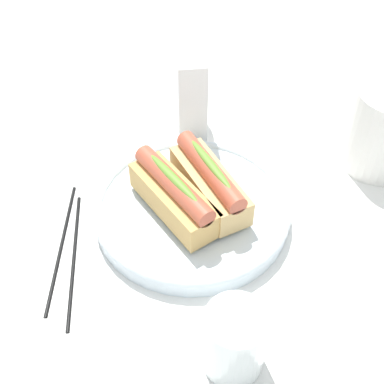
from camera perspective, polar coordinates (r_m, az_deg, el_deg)
ground_plane at (r=0.72m, az=1.50°, el=-3.34°), size 2.40×2.40×0.00m
serving_bowl at (r=0.72m, az=0.00°, el=-1.89°), size 0.27×0.27×0.03m
hotdog_front at (r=0.68m, az=-2.04°, el=-0.33°), size 0.16×0.09×0.06m
hotdog_back at (r=0.70m, az=1.99°, el=1.23°), size 0.16×0.07×0.06m
water_glass at (r=0.57m, az=4.72°, el=-16.44°), size 0.07×0.07×0.09m
napkin_box at (r=0.83m, az=-0.31°, el=11.14°), size 0.12×0.07×0.15m
chopstick_near at (r=0.69m, az=-12.99°, el=-7.30°), size 0.21×0.06×0.01m
chopstick_far at (r=0.71m, az=-14.37°, el=-5.71°), size 0.21×0.08×0.01m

